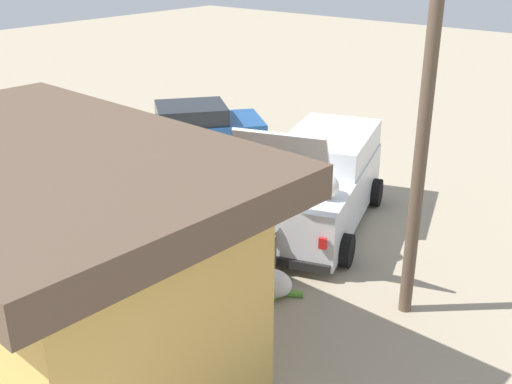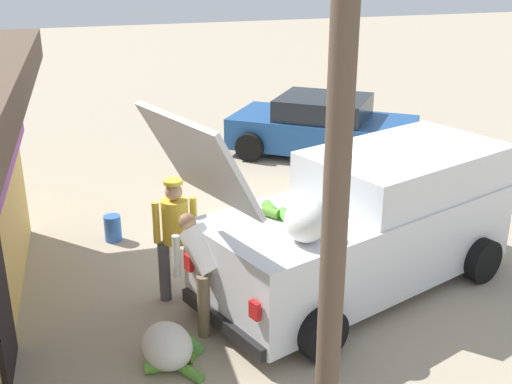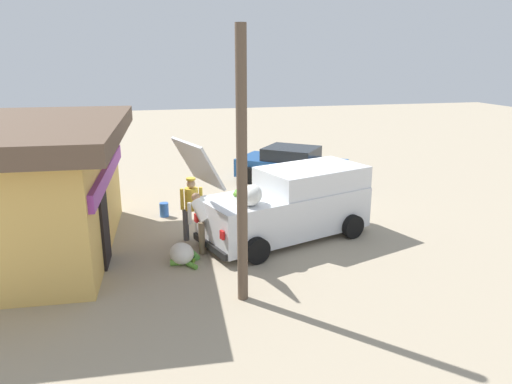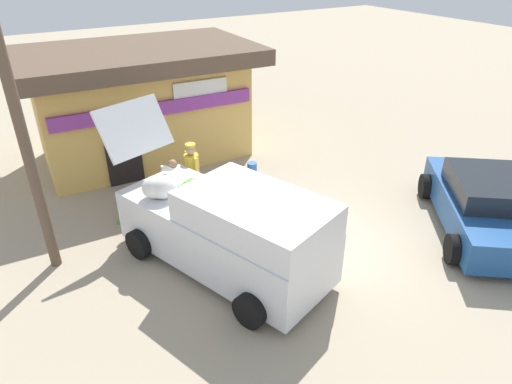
{
  "view_description": "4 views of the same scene",
  "coord_description": "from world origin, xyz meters",
  "px_view_note": "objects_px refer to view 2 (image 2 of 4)",
  "views": [
    {
      "loc": [
        -8.24,
        10.09,
        5.62
      ],
      "look_at": [
        -0.66,
        0.92,
        0.71
      ],
      "focal_mm": 43.97,
      "sensor_mm": 36.0,
      "label": 1
    },
    {
      "loc": [
        -8.53,
        3.76,
        4.3
      ],
      "look_at": [
        0.15,
        1.01,
        0.77
      ],
      "focal_mm": 44.41,
      "sensor_mm": 36.0,
      "label": 2
    },
    {
      "loc": [
        -12.65,
        3.52,
        4.54
      ],
      "look_at": [
        -0.37,
        0.65,
        0.89
      ],
      "focal_mm": 32.89,
      "sensor_mm": 36.0,
      "label": 3
    },
    {
      "loc": [
        -4.91,
        -6.35,
        5.64
      ],
      "look_at": [
        -0.42,
        1.1,
        0.83
      ],
      "focal_mm": 31.82,
      "sensor_mm": 36.0,
      "label": 4
    }
  ],
  "objects_px": {
    "unloaded_banana_pile": "(168,347)",
    "vendor_standing": "(176,232)",
    "parked_sedan": "(323,127)",
    "customer_bending": "(204,263)",
    "paint_bucket": "(113,228)",
    "delivery_van": "(367,222)"
  },
  "relations": [
    {
      "from": "customer_bending",
      "to": "paint_bucket",
      "type": "xyz_separation_m",
      "value": [
        2.74,
        0.84,
        -0.63
      ]
    },
    {
      "from": "unloaded_banana_pile",
      "to": "paint_bucket",
      "type": "height_order",
      "value": "unloaded_banana_pile"
    },
    {
      "from": "unloaded_banana_pile",
      "to": "paint_bucket",
      "type": "bearing_deg",
      "value": 4.41
    },
    {
      "from": "parked_sedan",
      "to": "delivery_van",
      "type": "bearing_deg",
      "value": 162.51
    },
    {
      "from": "unloaded_banana_pile",
      "to": "vendor_standing",
      "type": "bearing_deg",
      "value": -15.48
    },
    {
      "from": "unloaded_banana_pile",
      "to": "paint_bucket",
      "type": "distance_m",
      "value": 3.39
    },
    {
      "from": "customer_bending",
      "to": "unloaded_banana_pile",
      "type": "height_order",
      "value": "customer_bending"
    },
    {
      "from": "customer_bending",
      "to": "unloaded_banana_pile",
      "type": "distance_m",
      "value": 1.06
    },
    {
      "from": "delivery_van",
      "to": "parked_sedan",
      "type": "bearing_deg",
      "value": -17.49
    },
    {
      "from": "delivery_van",
      "to": "customer_bending",
      "type": "distance_m",
      "value": 2.32
    },
    {
      "from": "parked_sedan",
      "to": "customer_bending",
      "type": "relative_size",
      "value": 3.05
    },
    {
      "from": "paint_bucket",
      "to": "unloaded_banana_pile",
      "type": "bearing_deg",
      "value": -175.59
    },
    {
      "from": "parked_sedan",
      "to": "paint_bucket",
      "type": "bearing_deg",
      "value": 122.52
    },
    {
      "from": "vendor_standing",
      "to": "customer_bending",
      "type": "bearing_deg",
      "value": -165.33
    },
    {
      "from": "customer_bending",
      "to": "unloaded_banana_pile",
      "type": "bearing_deg",
      "value": 137.82
    },
    {
      "from": "delivery_van",
      "to": "paint_bucket",
      "type": "xyz_separation_m",
      "value": [
        2.4,
        3.13,
        -0.7
      ]
    },
    {
      "from": "unloaded_banana_pile",
      "to": "parked_sedan",
      "type": "bearing_deg",
      "value": -35.37
    },
    {
      "from": "delivery_van",
      "to": "paint_bucket",
      "type": "distance_m",
      "value": 4.0
    },
    {
      "from": "delivery_van",
      "to": "vendor_standing",
      "type": "height_order",
      "value": "delivery_van"
    },
    {
      "from": "customer_bending",
      "to": "delivery_van",
      "type": "bearing_deg",
      "value": -81.34
    },
    {
      "from": "vendor_standing",
      "to": "paint_bucket",
      "type": "bearing_deg",
      "value": 17.76
    },
    {
      "from": "parked_sedan",
      "to": "unloaded_banana_pile",
      "type": "relative_size",
      "value": 4.86
    }
  ]
}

